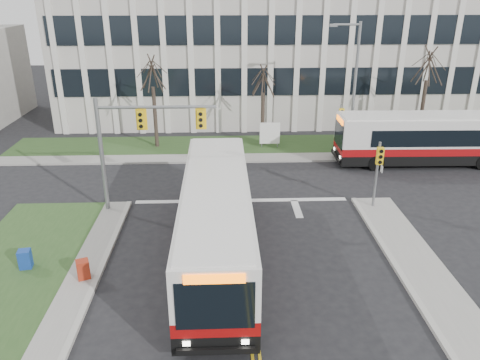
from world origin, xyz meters
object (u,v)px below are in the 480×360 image
streetlight (353,82)px  newspaper_box_blue (25,260)px  newspaper_box_red (83,271)px  directory_sign (270,134)px  bus_main (216,221)px  bus_cross (431,140)px

streetlight → newspaper_box_blue: size_ratio=9.68×
streetlight → newspaper_box_red: streetlight is taller
streetlight → newspaper_box_red: bearing=-133.5°
directory_sign → bus_main: bearing=-104.2°
bus_cross → newspaper_box_blue: size_ratio=13.32×
streetlight → bus_main: (-9.36, -13.88, -3.45)m
bus_main → bus_cross: bus_main is taller
streetlight → newspaper_box_blue: streetlight is taller
directory_sign → bus_cross: bus_cross is taller
directory_sign → newspaper_box_blue: bearing=-126.8°
bus_main → newspaper_box_red: (-5.47, -1.74, -1.27)m
bus_main → bus_cross: bearing=38.3°
bus_cross → streetlight: bearing=-114.0°
bus_main → newspaper_box_blue: bearing=-174.4°
streetlight → directory_sign: 6.96m
streetlight → bus_main: size_ratio=0.70×
bus_main → newspaper_box_red: bearing=-162.6°
bus_cross → newspaper_box_blue: (-22.62, -12.35, -1.21)m
newspaper_box_red → bus_main: bearing=-4.1°
directory_sign → bus_cross: (10.62, -3.67, 0.52)m
directory_sign → newspaper_box_red: size_ratio=2.11×
bus_main → newspaper_box_red: 5.88m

